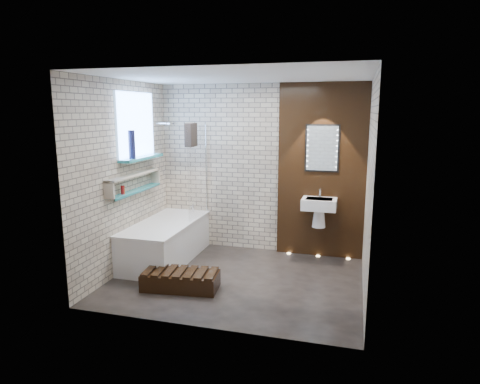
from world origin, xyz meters
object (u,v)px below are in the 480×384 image
(bathtub, at_px, (166,241))
(led_mirror, at_px, (322,148))
(bath_screen, at_px, (198,172))
(walnut_step, at_px, (181,281))
(washbasin, at_px, (319,208))

(bathtub, height_order, led_mirror, led_mirror)
(bath_screen, height_order, walnut_step, bath_screen)
(bath_screen, distance_m, washbasin, 1.89)
(bath_screen, height_order, led_mirror, led_mirror)
(led_mirror, xyz_separation_m, walnut_step, (-1.55, -1.70, -1.55))
(washbasin, bearing_deg, bathtub, -163.99)
(bath_screen, bearing_deg, bathtub, -128.90)
(bath_screen, height_order, washbasin, bath_screen)
(washbasin, relative_size, led_mirror, 0.83)
(led_mirror, bearing_deg, bathtub, -160.22)
(bath_screen, xyz_separation_m, led_mirror, (1.82, 0.34, 0.37))
(washbasin, xyz_separation_m, led_mirror, (0.00, 0.16, 0.86))
(washbasin, height_order, led_mirror, led_mirror)
(bathtub, distance_m, led_mirror, 2.68)
(bathtub, relative_size, washbasin, 3.00)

